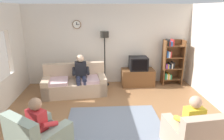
{
  "coord_description": "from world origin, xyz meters",
  "views": [
    {
      "loc": [
        -0.31,
        -4.03,
        2.57
      ],
      "look_at": [
        -0.01,
        0.69,
        1.06
      ],
      "focal_mm": 31.31,
      "sensor_mm": 36.0,
      "label": 1
    }
  ],
  "objects_px": {
    "couch": "(75,84)",
    "floor_lamp": "(105,44)",
    "bookshelf": "(171,62)",
    "armchair_near_window": "(40,140)",
    "tv_stand": "(138,77)",
    "person_on_couch": "(81,73)",
    "person_in_left_armchair": "(42,123)",
    "person_in_right_armchair": "(190,120)",
    "armchair_near_bookshelf": "(191,137)",
    "tv": "(138,63)"
  },
  "relations": [
    {
      "from": "couch",
      "to": "floor_lamp",
      "type": "xyz_separation_m",
      "value": [
        0.96,
        0.65,
        1.14
      ]
    },
    {
      "from": "bookshelf",
      "to": "armchair_near_window",
      "type": "height_order",
      "value": "bookshelf"
    },
    {
      "from": "tv_stand",
      "to": "person_on_couch",
      "type": "distance_m",
      "value": 2.02
    },
    {
      "from": "person_on_couch",
      "to": "armchair_near_window",
      "type": "bearing_deg",
      "value": -101.84
    },
    {
      "from": "floor_lamp",
      "to": "person_in_left_armchair",
      "type": "bearing_deg",
      "value": -110.66
    },
    {
      "from": "tv_stand",
      "to": "person_in_right_armchair",
      "type": "relative_size",
      "value": 0.98
    },
    {
      "from": "couch",
      "to": "person_on_couch",
      "type": "xyz_separation_m",
      "value": [
        0.22,
        -0.11,
        0.39
      ]
    },
    {
      "from": "armchair_near_bookshelf",
      "to": "person_in_right_armchair",
      "type": "xyz_separation_m",
      "value": [
        -0.01,
        0.09,
        0.32
      ]
    },
    {
      "from": "couch",
      "to": "armchair_near_window",
      "type": "relative_size",
      "value": 1.68
    },
    {
      "from": "floor_lamp",
      "to": "tv_stand",
      "type": "bearing_deg",
      "value": -5.03
    },
    {
      "from": "tv_stand",
      "to": "tv",
      "type": "height_order",
      "value": "tv"
    },
    {
      "from": "couch",
      "to": "tv",
      "type": "xyz_separation_m",
      "value": [
        2.08,
        0.53,
        0.47
      ]
    },
    {
      "from": "floor_lamp",
      "to": "person_in_right_armchair",
      "type": "relative_size",
      "value": 1.65
    },
    {
      "from": "couch",
      "to": "bookshelf",
      "type": "bearing_deg",
      "value": 10.85
    },
    {
      "from": "couch",
      "to": "bookshelf",
      "type": "height_order",
      "value": "bookshelf"
    },
    {
      "from": "bookshelf",
      "to": "armchair_near_bookshelf",
      "type": "xyz_separation_m",
      "value": [
        -0.8,
        -3.4,
        -0.51
      ]
    },
    {
      "from": "tv",
      "to": "person_in_right_armchair",
      "type": "relative_size",
      "value": 0.54
    },
    {
      "from": "person_in_left_armchair",
      "to": "bookshelf",
      "type": "bearing_deg",
      "value": 42.57
    },
    {
      "from": "tv",
      "to": "bookshelf",
      "type": "distance_m",
      "value": 1.16
    },
    {
      "from": "tv_stand",
      "to": "person_in_right_armchair",
      "type": "distance_m",
      "value": 3.27
    },
    {
      "from": "person_in_left_armchair",
      "to": "person_in_right_armchair",
      "type": "xyz_separation_m",
      "value": [
        2.7,
        -0.08,
        0.0
      ]
    },
    {
      "from": "armchair_near_bookshelf",
      "to": "person_in_right_armchair",
      "type": "relative_size",
      "value": 0.86
    },
    {
      "from": "person_on_couch",
      "to": "person_in_left_armchair",
      "type": "distance_m",
      "value": 2.54
    },
    {
      "from": "armchair_near_window",
      "to": "armchair_near_bookshelf",
      "type": "distance_m",
      "value": 2.76
    },
    {
      "from": "tv",
      "to": "person_in_left_armchair",
      "type": "bearing_deg",
      "value": -126.94
    },
    {
      "from": "armchair_near_window",
      "to": "person_on_couch",
      "type": "distance_m",
      "value": 2.65
    },
    {
      "from": "person_on_couch",
      "to": "person_in_right_armchair",
      "type": "height_order",
      "value": "person_on_couch"
    },
    {
      "from": "armchair_near_window",
      "to": "person_in_right_armchair",
      "type": "distance_m",
      "value": 2.77
    },
    {
      "from": "armchair_near_bookshelf",
      "to": "couch",
      "type": "bearing_deg",
      "value": 131.33
    },
    {
      "from": "tv",
      "to": "person_on_couch",
      "type": "xyz_separation_m",
      "value": [
        -1.87,
        -0.64,
        -0.09
      ]
    },
    {
      "from": "couch",
      "to": "person_on_couch",
      "type": "relative_size",
      "value": 1.6
    },
    {
      "from": "bookshelf",
      "to": "person_in_left_armchair",
      "type": "relative_size",
      "value": 1.41
    },
    {
      "from": "tv",
      "to": "person_in_right_armchair",
      "type": "distance_m",
      "value": 3.24
    },
    {
      "from": "couch",
      "to": "person_on_couch",
      "type": "bearing_deg",
      "value": -26.89
    },
    {
      "from": "tv",
      "to": "armchair_near_bookshelf",
      "type": "bearing_deg",
      "value": -83.84
    },
    {
      "from": "couch",
      "to": "bookshelf",
      "type": "relative_size",
      "value": 1.26
    },
    {
      "from": "tv_stand",
      "to": "tv",
      "type": "relative_size",
      "value": 1.83
    },
    {
      "from": "bookshelf",
      "to": "floor_lamp",
      "type": "height_order",
      "value": "floor_lamp"
    },
    {
      "from": "couch",
      "to": "floor_lamp",
      "type": "bearing_deg",
      "value": 34.14
    },
    {
      "from": "bookshelf",
      "to": "armchair_near_window",
      "type": "relative_size",
      "value": 1.34
    },
    {
      "from": "floor_lamp",
      "to": "armchair_near_bookshelf",
      "type": "bearing_deg",
      "value": -66.6
    },
    {
      "from": "person_on_couch",
      "to": "couch",
      "type": "bearing_deg",
      "value": 153.11
    },
    {
      "from": "armchair_near_window",
      "to": "person_on_couch",
      "type": "bearing_deg",
      "value": 78.16
    },
    {
      "from": "person_on_couch",
      "to": "person_in_right_armchair",
      "type": "distance_m",
      "value": 3.4
    },
    {
      "from": "person_in_left_armchair",
      "to": "person_in_right_armchair",
      "type": "bearing_deg",
      "value": -1.79
    },
    {
      "from": "tv",
      "to": "armchair_near_window",
      "type": "height_order",
      "value": "tv"
    },
    {
      "from": "armchair_near_bookshelf",
      "to": "person_in_right_armchair",
      "type": "height_order",
      "value": "person_in_right_armchair"
    },
    {
      "from": "person_in_left_armchair",
      "to": "armchair_near_window",
      "type": "bearing_deg",
      "value": -126.74
    },
    {
      "from": "couch",
      "to": "person_in_left_armchair",
      "type": "distance_m",
      "value": 2.63
    },
    {
      "from": "tv",
      "to": "armchair_near_bookshelf",
      "type": "distance_m",
      "value": 3.36
    }
  ]
}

